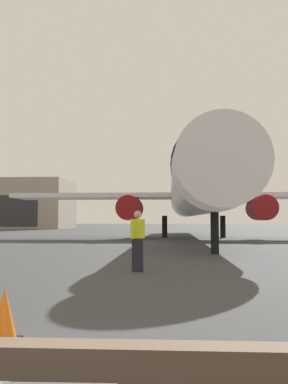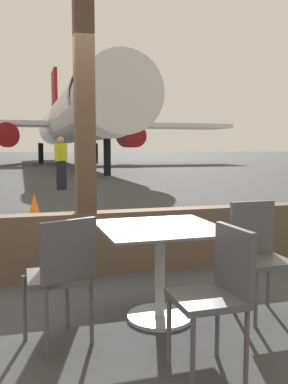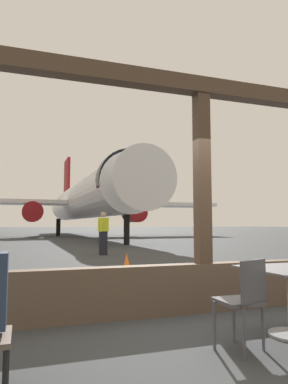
# 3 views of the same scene
# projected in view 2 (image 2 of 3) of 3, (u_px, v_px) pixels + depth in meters

# --- Properties ---
(ground_plane) EXTENTS (220.00, 220.00, 0.00)m
(ground_plane) POSITION_uv_depth(u_px,v_px,m) (27.00, 162.00, 42.65)
(ground_plane) COLOR #383A3D
(window_frame) EXTENTS (8.11, 0.24, 3.45)m
(window_frame) POSITION_uv_depth(u_px,v_px,m) (85.00, 163.00, 4.38)
(window_frame) COLOR brown
(window_frame) RESTS_ON ground
(dining_table) EXTENTS (0.93, 0.93, 0.75)m
(dining_table) POSITION_uv_depth(u_px,v_px,m) (160.00, 259.00, 3.29)
(dining_table) COLOR slate
(dining_table) RESTS_ON ground
(cafe_chair_window_left) EXTENTS (0.40, 0.40, 0.92)m
(cafe_chair_window_left) POSITION_uv_depth(u_px,v_px,m) (258.00, 248.00, 3.42)
(cafe_chair_window_left) COLOR #4C4C51
(cafe_chair_window_left) RESTS_ON ground
(cafe_chair_window_right) EXTENTS (0.41, 0.41, 0.89)m
(cafe_chair_window_right) POSITION_uv_depth(u_px,v_px,m) (219.00, 286.00, 2.49)
(cafe_chair_window_right) COLOR #4C4C51
(cafe_chair_window_right) RESTS_ON ground
(cafe_chair_aisle_left) EXTENTS (0.50, 0.50, 0.90)m
(cafe_chair_aisle_left) POSITION_uv_depth(u_px,v_px,m) (62.00, 269.00, 2.82)
(cafe_chair_aisle_left) COLOR #4C4C51
(cafe_chair_aisle_left) RESTS_ON ground
(airplane) EXTENTS (29.02, 36.72, 10.55)m
(airplane) POSITION_uv_depth(u_px,v_px,m) (71.00, 120.00, 34.32)
(airplane) COLOR silver
(airplane) RESTS_ON ground
(ground_crew_worker) EXTENTS (0.40, 0.48, 1.74)m
(ground_crew_worker) POSITION_uv_depth(u_px,v_px,m) (61.00, 162.00, 13.73)
(ground_crew_worker) COLOR black
(ground_crew_worker) RESTS_ON ground
(traffic_cone) EXTENTS (0.36, 0.36, 0.66)m
(traffic_cone) POSITION_uv_depth(u_px,v_px,m) (35.00, 214.00, 6.64)
(traffic_cone) COLOR orange
(traffic_cone) RESTS_ON ground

